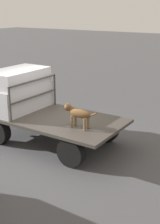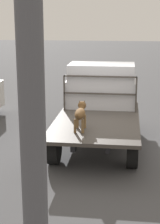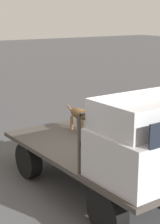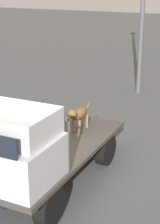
# 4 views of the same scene
# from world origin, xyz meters

# --- Properties ---
(ground_plane) EXTENTS (80.00, 80.00, 0.00)m
(ground_plane) POSITION_xyz_m (0.00, 0.00, 0.00)
(ground_plane) COLOR #474749
(flatbed_truck) EXTENTS (3.97, 2.06, 0.77)m
(flatbed_truck) POSITION_xyz_m (0.00, 0.00, 0.57)
(flatbed_truck) COLOR black
(flatbed_truck) RESTS_ON ground
(truck_cab) EXTENTS (1.23, 1.94, 1.19)m
(truck_cab) POSITION_xyz_m (1.29, 0.00, 1.33)
(truck_cab) COLOR #B7B7BC
(truck_cab) RESTS_ON flatbed_truck
(truck_headboard) EXTENTS (0.04, 1.94, 0.95)m
(truck_headboard) POSITION_xyz_m (0.63, 0.00, 1.40)
(truck_headboard) COLOR #3D3833
(truck_headboard) RESTS_ON flatbed_truck
(dog) EXTENTS (0.98, 0.23, 0.61)m
(dog) POSITION_xyz_m (-1.03, 0.30, 1.15)
(dog) COLOR brown
(dog) RESTS_ON flatbed_truck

